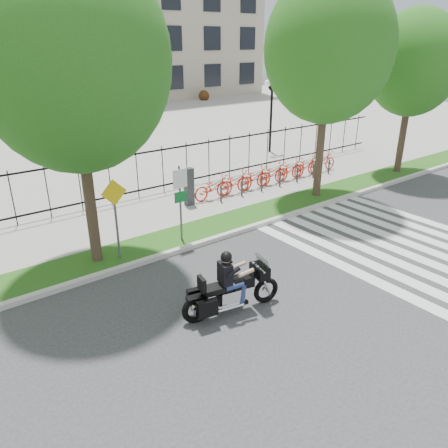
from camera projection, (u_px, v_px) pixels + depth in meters
ground at (300, 295)px, 11.56m from camera, size 120.00×120.00×0.00m
curb at (210, 240)px, 14.54m from camera, size 60.00×0.20×0.15m
grass_verge at (196, 232)px, 15.16m from camera, size 60.00×1.50×0.15m
sidewalk at (160, 211)px, 16.99m from camera, size 60.00×3.50×0.15m
plaza at (32, 137)px, 29.85m from camera, size 80.00×34.00×0.10m
crosswalk_stripes at (403, 247)px, 14.25m from camera, size 5.70×8.00×0.01m
iron_fence at (137, 174)px, 17.85m from camera, size 30.00×0.06×2.00m
lamp_post_right at (272, 97)px, 24.67m from camera, size 1.06×0.70×4.25m
street_tree_1 at (72, 60)px, 10.94m from camera, size 5.02×5.02×8.52m
street_tree_2 at (329, 48)px, 16.30m from camera, size 4.87×4.87×8.60m
street_tree_3 at (414, 63)px, 19.92m from camera, size 4.16×4.16×7.49m
bike_share_station at (271, 173)px, 19.73m from camera, size 8.92×0.87×1.50m
sign_pole_regulatory at (180, 194)px, 13.79m from camera, size 0.50×0.09×2.50m
sign_pole_warning at (115, 209)px, 12.57m from camera, size 0.78×0.09×2.49m
motorcycle_rider at (232, 288)px, 10.61m from camera, size 2.62×1.03×2.04m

